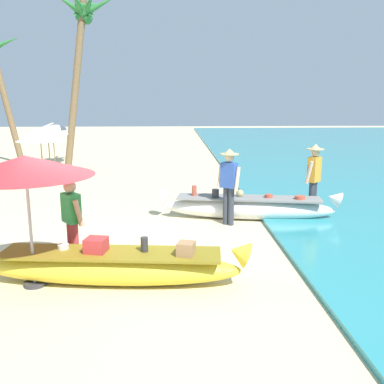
{
  "coord_description": "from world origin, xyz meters",
  "views": [
    {
      "loc": [
        1.23,
        -7.48,
        2.97
      ],
      "look_at": [
        1.67,
        1.97,
        0.9
      ],
      "focal_mm": 40.0,
      "sensor_mm": 36.0,
      "label": 1
    }
  ],
  "objects_px": {
    "patio_umbrella_large": "(25,167)",
    "person_vendor_hatted": "(229,181)",
    "person_tourist_customer": "(72,219)",
    "boat_white_midground": "(248,207)",
    "palm_tree_tall_inland": "(82,29)",
    "person_vendor_assistant": "(314,175)",
    "boat_yellow_foreground": "(112,266)"
  },
  "relations": [
    {
      "from": "patio_umbrella_large",
      "to": "boat_yellow_foreground",
      "type": "bearing_deg",
      "value": 0.9
    },
    {
      "from": "boat_white_midground",
      "to": "palm_tree_tall_inland",
      "type": "bearing_deg",
      "value": 126.42
    },
    {
      "from": "person_vendor_hatted",
      "to": "person_vendor_assistant",
      "type": "relative_size",
      "value": 0.99
    },
    {
      "from": "person_tourist_customer",
      "to": "patio_umbrella_large",
      "type": "xyz_separation_m",
      "value": [
        -0.47,
        -0.78,
        1.06
      ]
    },
    {
      "from": "person_vendor_hatted",
      "to": "palm_tree_tall_inland",
      "type": "height_order",
      "value": "palm_tree_tall_inland"
    },
    {
      "from": "boat_yellow_foreground",
      "to": "palm_tree_tall_inland",
      "type": "bearing_deg",
      "value": 102.54
    },
    {
      "from": "boat_yellow_foreground",
      "to": "boat_white_midground",
      "type": "bearing_deg",
      "value": 52.1
    },
    {
      "from": "person_vendor_hatted",
      "to": "patio_umbrella_large",
      "type": "distance_m",
      "value": 4.93
    },
    {
      "from": "person_vendor_assistant",
      "to": "patio_umbrella_large",
      "type": "bearing_deg",
      "value": -145.48
    },
    {
      "from": "boat_white_midground",
      "to": "person_tourist_customer",
      "type": "distance_m",
      "value": 4.75
    },
    {
      "from": "patio_umbrella_large",
      "to": "person_vendor_hatted",
      "type": "bearing_deg",
      "value": 42.5
    },
    {
      "from": "person_vendor_hatted",
      "to": "person_tourist_customer",
      "type": "xyz_separation_m",
      "value": [
        -3.11,
        -2.5,
        -0.17
      ]
    },
    {
      "from": "person_tourist_customer",
      "to": "person_vendor_assistant",
      "type": "xyz_separation_m",
      "value": [
        5.39,
        3.25,
        0.18
      ]
    },
    {
      "from": "boat_white_midground",
      "to": "person_vendor_assistant",
      "type": "bearing_deg",
      "value": 9.62
    },
    {
      "from": "boat_white_midground",
      "to": "person_vendor_hatted",
      "type": "relative_size",
      "value": 2.47
    },
    {
      "from": "boat_yellow_foreground",
      "to": "person_vendor_assistant",
      "type": "height_order",
      "value": "person_vendor_assistant"
    },
    {
      "from": "person_tourist_customer",
      "to": "palm_tree_tall_inland",
      "type": "bearing_deg",
      "value": 99.25
    },
    {
      "from": "patio_umbrella_large",
      "to": "person_tourist_customer",
      "type": "bearing_deg",
      "value": 59.0
    },
    {
      "from": "person_tourist_customer",
      "to": "person_vendor_assistant",
      "type": "relative_size",
      "value": 0.85
    },
    {
      "from": "person_vendor_hatted",
      "to": "patio_umbrella_large",
      "type": "xyz_separation_m",
      "value": [
        -3.58,
        -3.28,
        0.89
      ]
    },
    {
      "from": "palm_tree_tall_inland",
      "to": "person_tourist_customer",
      "type": "bearing_deg",
      "value": -80.75
    },
    {
      "from": "patio_umbrella_large",
      "to": "palm_tree_tall_inland",
      "type": "xyz_separation_m",
      "value": [
        -1.19,
        10.96,
        3.64
      ]
    },
    {
      "from": "person_vendor_assistant",
      "to": "palm_tree_tall_inland",
      "type": "height_order",
      "value": "palm_tree_tall_inland"
    },
    {
      "from": "person_tourist_customer",
      "to": "person_vendor_assistant",
      "type": "height_order",
      "value": "person_vendor_assistant"
    },
    {
      "from": "boat_white_midground",
      "to": "person_vendor_assistant",
      "type": "xyz_separation_m",
      "value": [
        1.72,
        0.29,
        0.76
      ]
    },
    {
      "from": "person_vendor_hatted",
      "to": "person_vendor_assistant",
      "type": "bearing_deg",
      "value": 18.22
    },
    {
      "from": "boat_yellow_foreground",
      "to": "patio_umbrella_large",
      "type": "distance_m",
      "value": 2.06
    },
    {
      "from": "boat_yellow_foreground",
      "to": "palm_tree_tall_inland",
      "type": "relative_size",
      "value": 0.66
    },
    {
      "from": "person_vendor_hatted",
      "to": "palm_tree_tall_inland",
      "type": "distance_m",
      "value": 10.11
    },
    {
      "from": "person_vendor_assistant",
      "to": "palm_tree_tall_inland",
      "type": "xyz_separation_m",
      "value": [
        -7.05,
        6.93,
        4.52
      ]
    },
    {
      "from": "person_vendor_hatted",
      "to": "person_vendor_assistant",
      "type": "height_order",
      "value": "person_vendor_assistant"
    },
    {
      "from": "person_tourist_customer",
      "to": "person_vendor_hatted",
      "type": "bearing_deg",
      "value": 38.81
    }
  ]
}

